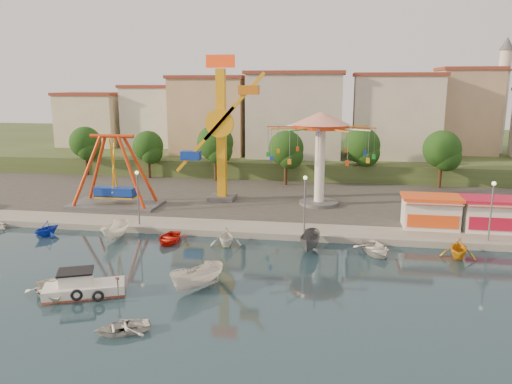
% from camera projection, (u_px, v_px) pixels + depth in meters
% --- Properties ---
extents(ground, '(200.00, 200.00, 0.00)m').
position_uv_depth(ground, '(176.00, 289.00, 34.82)').
color(ground, '#132834').
rests_on(ground, ground).
extents(quay_deck, '(200.00, 100.00, 0.60)m').
position_uv_depth(quay_deck, '(280.00, 157.00, 94.49)').
color(quay_deck, '#9E998E').
rests_on(quay_deck, ground).
extents(asphalt_pad, '(90.00, 28.00, 0.01)m').
position_uv_depth(asphalt_pad, '(251.00, 191.00, 63.59)').
color(asphalt_pad, '#4C4944').
rests_on(asphalt_pad, quay_deck).
extents(hill_terrace, '(200.00, 60.00, 3.00)m').
position_uv_depth(hill_terrace, '(283.00, 147.00, 99.05)').
color(hill_terrace, '#384C26').
rests_on(hill_terrace, ground).
extents(pirate_ship_ride, '(10.00, 5.00, 8.00)m').
position_uv_depth(pirate_ship_ride, '(114.00, 172.00, 54.95)').
color(pirate_ship_ride, '#59595E').
rests_on(pirate_ship_ride, quay_deck).
extents(kamikaze_tower, '(7.02, 3.10, 16.50)m').
position_uv_depth(kamikaze_tower, '(224.00, 133.00, 56.68)').
color(kamikaze_tower, '#59595E').
rests_on(kamikaze_tower, quay_deck).
extents(wave_swinger, '(11.60, 11.60, 10.40)m').
position_uv_depth(wave_swinger, '(321.00, 137.00, 54.65)').
color(wave_swinger, '#59595E').
rests_on(wave_swinger, quay_deck).
extents(booth_left, '(5.40, 3.78, 3.08)m').
position_uv_depth(booth_left, '(430.00, 211.00, 47.09)').
color(booth_left, white).
rests_on(booth_left, quay_deck).
extents(booth_mid, '(5.40, 3.78, 3.08)m').
position_uv_depth(booth_mid, '(491.00, 214.00, 46.22)').
color(booth_mid, white).
rests_on(booth_mid, quay_deck).
extents(lamp_post_1, '(0.14, 0.14, 5.00)m').
position_uv_depth(lamp_post_1, '(138.00, 199.00, 47.96)').
color(lamp_post_1, '#59595E').
rests_on(lamp_post_1, quay_deck).
extents(lamp_post_2, '(0.14, 0.14, 5.00)m').
position_uv_depth(lamp_post_2, '(305.00, 206.00, 45.40)').
color(lamp_post_2, '#59595E').
rests_on(lamp_post_2, quay_deck).
extents(lamp_post_3, '(0.14, 0.14, 5.00)m').
position_uv_depth(lamp_post_3, '(491.00, 213.00, 42.84)').
color(lamp_post_3, '#59595E').
rests_on(lamp_post_3, quay_deck).
extents(tree_0, '(4.60, 4.60, 7.19)m').
position_uv_depth(tree_0, '(85.00, 142.00, 73.43)').
color(tree_0, '#382314').
rests_on(tree_0, quay_deck).
extents(tree_1, '(4.35, 4.35, 6.80)m').
position_uv_depth(tree_1, '(148.00, 146.00, 71.18)').
color(tree_1, '#382314').
rests_on(tree_1, quay_deck).
extents(tree_2, '(5.02, 5.02, 7.85)m').
position_uv_depth(tree_2, '(215.00, 143.00, 69.01)').
color(tree_2, '#382314').
rests_on(tree_2, quay_deck).
extents(tree_3, '(4.68, 4.68, 7.32)m').
position_uv_depth(tree_3, '(286.00, 148.00, 66.10)').
color(tree_3, '#382314').
rests_on(tree_3, quay_deck).
extents(tree_4, '(4.86, 4.86, 7.60)m').
position_uv_depth(tree_4, '(362.00, 146.00, 67.34)').
color(tree_4, '#382314').
rests_on(tree_4, quay_deck).
extents(tree_5, '(4.83, 4.83, 7.54)m').
position_uv_depth(tree_5, '(442.00, 149.00, 63.99)').
color(tree_5, '#382314').
rests_on(tree_5, quay_deck).
extents(building_0, '(9.26, 9.53, 11.87)m').
position_uv_depth(building_0, '(69.00, 114.00, 82.63)').
color(building_0, beige).
rests_on(building_0, hill_terrace).
extents(building_1, '(12.33, 9.01, 8.63)m').
position_uv_depth(building_1, '(151.00, 123.00, 86.17)').
color(building_1, silver).
rests_on(building_1, hill_terrace).
extents(building_2, '(11.95, 9.28, 11.23)m').
position_uv_depth(building_2, '(226.00, 116.00, 84.35)').
color(building_2, tan).
rests_on(building_2, hill_terrace).
extents(building_3, '(12.59, 10.50, 9.20)m').
position_uv_depth(building_3, '(306.00, 124.00, 79.32)').
color(building_3, beige).
rests_on(building_3, hill_terrace).
extents(building_4, '(10.75, 9.23, 9.24)m').
position_uv_depth(building_4, '(391.00, 124.00, 80.43)').
color(building_4, beige).
rests_on(building_4, hill_terrace).
extents(building_5, '(12.77, 10.96, 11.21)m').
position_uv_depth(building_5, '(482.00, 119.00, 76.29)').
color(building_5, tan).
rests_on(building_5, hill_terrace).
extents(minaret, '(2.80, 2.80, 18.00)m').
position_uv_depth(minaret, '(502.00, 93.00, 78.40)').
color(minaret, silver).
rests_on(minaret, hill_terrace).
extents(cabin_motorboat, '(5.59, 3.90, 1.84)m').
position_uv_depth(cabin_motorboat, '(83.00, 288.00, 33.65)').
color(cabin_motorboat, white).
rests_on(cabin_motorboat, ground).
extents(rowboat_a, '(4.80, 4.85, 0.82)m').
position_uv_depth(rowboat_a, '(50.00, 290.00, 33.51)').
color(rowboat_a, white).
rests_on(rowboat_a, ground).
extents(rowboat_b, '(3.79, 3.46, 0.64)m').
position_uv_depth(rowboat_b, '(122.00, 327.00, 28.62)').
color(rowboat_b, silver).
rests_on(rowboat_b, ground).
extents(skiff, '(3.99, 4.51, 1.70)m').
position_uv_depth(skiff, '(198.00, 278.00, 34.51)').
color(skiff, silver).
rests_on(skiff, ground).
extents(moored_boat_1, '(3.12, 3.36, 1.46)m').
position_uv_depth(moored_boat_1, '(46.00, 228.00, 46.65)').
color(moored_boat_1, '#163AC6').
rests_on(moored_boat_1, ground).
extents(moored_boat_2, '(1.73, 4.22, 1.61)m').
position_uv_depth(moored_boat_2, '(115.00, 231.00, 45.53)').
color(moored_boat_2, white).
rests_on(moored_boat_2, ground).
extents(moored_boat_3, '(2.70, 3.77, 0.78)m').
position_uv_depth(moored_boat_3, '(169.00, 238.00, 44.80)').
color(moored_boat_3, red).
rests_on(moored_boat_3, ground).
extents(moored_boat_4, '(3.37, 3.70, 1.67)m').
position_uv_depth(moored_boat_4, '(226.00, 236.00, 43.86)').
color(moored_boat_4, white).
rests_on(moored_boat_4, ground).
extents(moored_boat_5, '(1.95, 4.26, 1.59)m').
position_uv_depth(moored_boat_5, '(310.00, 241.00, 42.69)').
color(moored_boat_5, '#59595E').
rests_on(moored_boat_5, ground).
extents(moored_boat_6, '(4.08, 4.87, 0.87)m').
position_uv_depth(moored_boat_6, '(375.00, 248.00, 41.89)').
color(moored_boat_6, silver).
rests_on(moored_boat_6, ground).
extents(moored_boat_7, '(3.41, 3.76, 1.72)m').
position_uv_depth(moored_boat_7, '(459.00, 248.00, 40.74)').
color(moored_boat_7, orange).
rests_on(moored_boat_7, ground).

